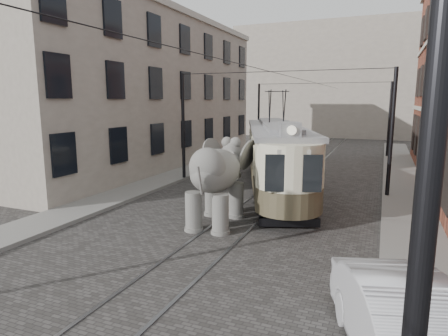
% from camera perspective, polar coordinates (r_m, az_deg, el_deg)
% --- Properties ---
extents(ground, '(120.00, 120.00, 0.00)m').
position_cam_1_polar(ground, '(14.64, 2.13, -7.96)').
color(ground, '#423F3D').
extents(tram_rails, '(1.54, 80.00, 0.02)m').
position_cam_1_polar(tram_rails, '(14.63, 2.13, -7.92)').
color(tram_rails, slate).
rests_on(tram_rails, ground).
extents(sidewalk_right, '(2.00, 60.00, 0.15)m').
position_cam_1_polar(sidewalk_right, '(13.82, 26.49, -9.82)').
color(sidewalk_right, slate).
rests_on(sidewalk_right, ground).
extents(sidewalk_left, '(2.00, 60.00, 0.15)m').
position_cam_1_polar(sidewalk_left, '(17.87, -17.84, -4.87)').
color(sidewalk_left, slate).
rests_on(sidewalk_left, ground).
extents(stucco_building, '(7.00, 24.00, 10.00)m').
position_cam_1_polar(stucco_building, '(27.99, -12.05, 10.79)').
color(stucco_building, gray).
rests_on(stucco_building, ground).
extents(distant_block, '(28.00, 10.00, 14.00)m').
position_cam_1_polar(distant_block, '(53.32, 17.88, 12.22)').
color(distant_block, gray).
rests_on(distant_block, ground).
extents(catenary, '(11.00, 30.20, 6.00)m').
position_cam_1_polar(catenary, '(18.80, 7.02, 5.32)').
color(catenary, black).
rests_on(catenary, ground).
extents(tram, '(6.76, 12.77, 5.02)m').
position_cam_1_polar(tram, '(19.52, 7.75, 4.02)').
color(tram, beige).
rests_on(tram, ground).
extents(elephant, '(3.22, 5.28, 3.09)m').
position_cam_1_polar(elephant, '(13.98, -1.23, -2.24)').
color(elephant, '#615E59').
rests_on(elephant, ground).
extents(parked_car, '(3.05, 4.90, 1.52)m').
position_cam_1_polar(parked_car, '(7.48, 25.85, -21.20)').
color(parked_car, '#B7B6BC').
rests_on(parked_car, ground).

